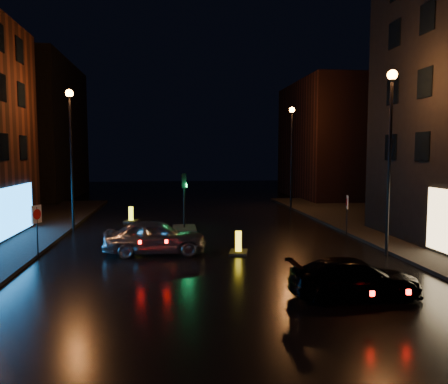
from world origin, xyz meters
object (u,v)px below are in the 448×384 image
at_px(dark_sedan, 355,278).
at_px(bollard_far, 131,218).
at_px(traffic_signal, 184,221).
at_px(road_sign_right, 347,206).
at_px(silver_hatchback, 155,237).
at_px(bollard_near, 238,248).
at_px(road_sign_left, 37,219).

xyz_separation_m(dark_sedan, bollard_far, (-8.60, 16.82, -0.40)).
distance_m(traffic_signal, road_sign_right, 9.72).
distance_m(silver_hatchback, bollard_far, 10.01).
relative_size(silver_hatchback, bollard_far, 3.58).
distance_m(traffic_signal, bollard_far, 4.91).
bearing_deg(silver_hatchback, bollard_far, 12.77).
relative_size(traffic_signal, road_sign_right, 1.50).
xyz_separation_m(dark_sedan, bollard_near, (-2.79, 6.61, -0.40)).
bearing_deg(dark_sedan, traffic_signal, 20.91).
bearing_deg(bollard_near, road_sign_right, 41.27).
height_order(traffic_signal, dark_sedan, traffic_signal).
height_order(silver_hatchback, road_sign_right, road_sign_right).
bearing_deg(bollard_far, traffic_signal, -32.71).
height_order(bollard_near, road_sign_right, road_sign_right).
bearing_deg(silver_hatchback, road_sign_right, -71.89).
height_order(dark_sedan, bollard_near, dark_sedan).
xyz_separation_m(traffic_signal, bollard_near, (2.30, -6.80, -0.27)).
height_order(bollard_near, road_sign_left, road_sign_left).
distance_m(traffic_signal, silver_hatchback, 6.58).
bearing_deg(silver_hatchback, bollard_near, -94.64).
height_order(silver_hatchback, bollard_far, silver_hatchback).
bearing_deg(road_sign_right, silver_hatchback, 32.36).
relative_size(bollard_near, bollard_far, 1.03).
bearing_deg(road_sign_left, traffic_signal, 70.27).
bearing_deg(silver_hatchback, traffic_signal, -12.22).
bearing_deg(traffic_signal, road_sign_right, -19.38).
bearing_deg(road_sign_left, bollard_near, 24.81).
xyz_separation_m(traffic_signal, road_sign_left, (-6.70, -6.78, 1.30)).
xyz_separation_m(silver_hatchback, dark_sedan, (6.64, -7.02, -0.17)).
relative_size(silver_hatchback, bollard_near, 3.47).
xyz_separation_m(silver_hatchback, bollard_far, (-1.96, 9.80, -0.58)).
height_order(road_sign_left, road_sign_right, road_sign_left).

